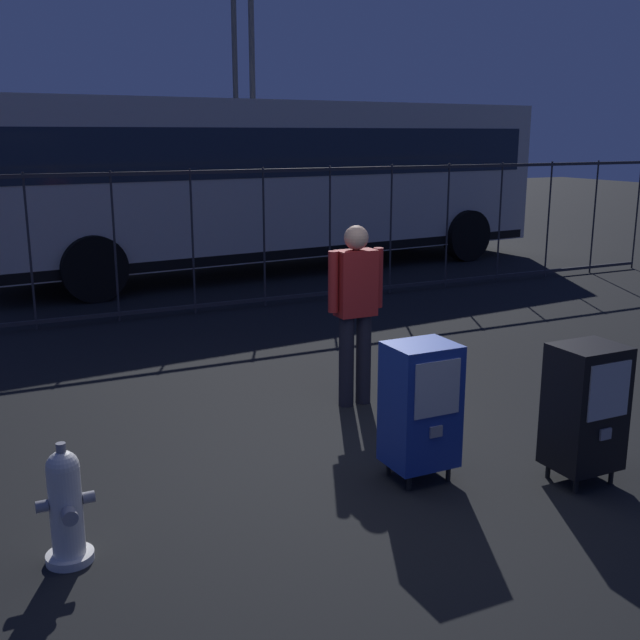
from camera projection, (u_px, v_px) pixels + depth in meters
ground_plane at (355, 478)px, 5.65m from camera, size 60.00×60.00×0.00m
fire_hydrant at (66, 507)px, 4.47m from camera, size 0.33×0.31×0.75m
newspaper_box_primary at (585, 407)px, 5.48m from camera, size 0.48×0.42×1.02m
newspaper_box_secondary at (420, 404)px, 5.52m from camera, size 0.48×0.42×1.02m
pedestrian at (356, 305)px, 6.98m from camera, size 0.55×0.22×1.67m
fence_barrier at (155, 244)px, 10.36m from camera, size 18.03×0.04×2.00m
bus_near at (271, 176)px, 14.08m from camera, size 10.69×3.54×3.00m
street_light_near_left at (234, 42)px, 20.02m from camera, size 0.32×0.32×8.40m
street_light_far_left at (252, 57)px, 18.46m from camera, size 0.32×0.32×7.37m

